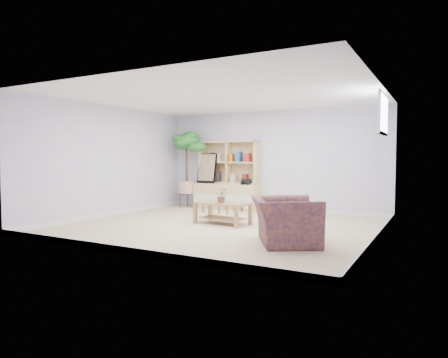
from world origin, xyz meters
The scene contains 14 objects.
floor centered at (0.00, 0.00, 0.00)m, with size 5.50×5.00×0.01m, color #C3AC8B.
ceiling centered at (0.00, 0.00, 2.40)m, with size 5.50×5.00×0.01m, color white.
walls centered at (0.00, 0.00, 1.20)m, with size 5.51×5.01×2.40m.
baseboard centered at (0.00, 0.00, 0.05)m, with size 5.50×5.00×0.10m, color white, non-canonical shape.
window centered at (2.73, 0.60, 2.00)m, with size 0.10×0.98×0.68m, color white, non-canonical shape.
window_sill centered at (2.67, 0.60, 1.68)m, with size 0.14×1.00×0.04m, color white.
storage_unit centered at (-1.09, 2.24, 0.84)m, with size 1.68×0.57×1.68m, color #DDBD6C, non-canonical shape.
poster centered at (-1.61, 2.17, 1.01)m, with size 0.55×0.13×0.76m, color yellow, non-canonical shape.
toy_truck centered at (-0.50, 2.13, 0.71)m, with size 0.30×0.20×0.16m, color black, non-canonical shape.
coffee_table centered at (-0.10, 0.22, 0.21)m, with size 1.02×0.56×0.42m, color #A57F4F, non-canonical shape.
table_plant centered at (-0.07, 0.13, 0.56)m, with size 0.25×0.21×0.27m, color #1F6E1E.
floor_tree centered at (-2.15, 2.04, 0.98)m, with size 0.73×0.73×1.97m, color #277126, non-canonical shape.
armchair centered at (1.58, -0.88, 0.39)m, with size 1.05×0.92×0.78m, color #121640.
sill_plant centered at (2.67, 0.84, 1.83)m, with size 0.14×0.11×0.26m, color #277126.
Camera 1 is at (3.59, -6.46, 1.28)m, focal length 32.00 mm.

